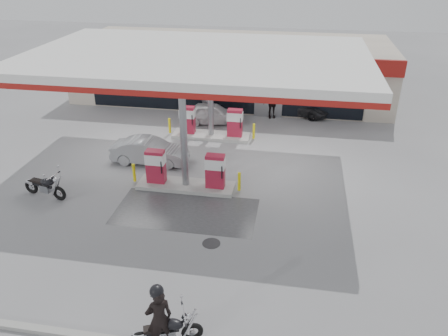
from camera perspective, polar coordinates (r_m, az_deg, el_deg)
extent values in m
plane|color=gray|center=(18.85, -6.47, -5.50)|extent=(90.00, 90.00, 0.00)
cube|color=#4C4C4F|center=(18.73, -4.99, -5.65)|extent=(6.00, 3.00, 0.00)
cylinder|color=#38383A|center=(16.85, -1.67, -9.81)|extent=(0.70, 0.70, 0.01)
cube|color=beige|center=(32.53, 1.10, 12.88)|extent=(22.00, 8.00, 4.00)
cube|color=black|center=(28.88, -0.16, 9.73)|extent=(18.00, 0.10, 2.60)
cube|color=maroon|center=(28.24, -0.19, 13.75)|extent=(22.00, 0.25, 1.00)
cube|color=navy|center=(27.88, 14.48, 12.72)|extent=(3.50, 0.12, 0.80)
cube|color=gray|center=(28.59, 5.83, 8.78)|extent=(1.80, 0.14, 2.20)
cube|color=silver|center=(21.25, -3.52, 14.08)|extent=(16.00, 10.00, 0.60)
cube|color=maroon|center=(16.69, -7.35, 9.50)|extent=(16.00, 0.12, 0.24)
cube|color=maroon|center=(26.02, -0.97, 16.21)|extent=(16.00, 0.12, 0.24)
cylinder|color=gray|center=(19.33, -5.28, 4.15)|extent=(0.32, 0.32, 5.00)
cylinder|color=gray|center=(24.80, -1.77, 9.59)|extent=(0.32, 0.32, 5.00)
cube|color=#9E9E99|center=(20.45, -4.98, -2.29)|extent=(4.50, 1.30, 0.18)
cube|color=maroon|center=(20.40, -8.89, 0.23)|extent=(0.85, 0.48, 1.60)
cube|color=maroon|center=(19.74, -1.15, -0.40)|extent=(0.85, 0.48, 1.60)
cube|color=silver|center=(20.22, -8.98, 1.24)|extent=(0.88, 0.52, 0.50)
cube|color=silver|center=(19.55, -1.16, 0.63)|extent=(0.88, 0.52, 0.50)
cylinder|color=yellow|center=(20.96, -11.67, -0.61)|extent=(0.14, 0.14, 0.90)
cylinder|color=yellow|center=(19.79, 2.00, -1.78)|extent=(0.14, 0.14, 0.90)
cube|color=#9E9E99|center=(25.68, -1.69, 4.27)|extent=(4.50, 1.30, 0.18)
cube|color=maroon|center=(25.64, -4.80, 6.30)|extent=(0.85, 0.48, 1.60)
cube|color=maroon|center=(25.12, 1.44, 5.93)|extent=(0.85, 0.48, 1.60)
cube|color=silver|center=(25.50, -4.84, 7.14)|extent=(0.88, 0.52, 0.50)
cube|color=silver|center=(24.97, 1.45, 6.78)|extent=(0.88, 0.52, 0.50)
cylinder|color=yellow|center=(26.09, -7.12, 5.52)|extent=(0.14, 0.14, 0.90)
cylinder|color=yellow|center=(25.16, 3.91, 4.83)|extent=(0.14, 0.14, 0.90)
torus|color=black|center=(13.32, -4.16, -20.56)|extent=(0.65, 0.38, 0.64)
cube|color=gray|center=(13.23, -7.33, -20.68)|extent=(0.49, 0.39, 0.32)
cube|color=black|center=(13.15, -8.10, -20.44)|extent=(0.93, 0.45, 0.09)
ellipsoid|color=black|center=(12.98, -6.68, -19.59)|extent=(0.68, 0.54, 0.30)
cube|color=black|center=(13.02, -9.14, -20.03)|extent=(0.64, 0.45, 0.11)
cylinder|color=silver|center=(12.77, -5.27, -18.45)|extent=(0.34, 0.76, 0.04)
sphere|color=silver|center=(12.87, -4.65, -18.77)|extent=(0.19, 0.19, 0.19)
cylinder|color=silver|center=(13.41, -9.78, -20.74)|extent=(0.92, 0.43, 0.09)
imported|color=black|center=(12.77, -8.47, -18.88)|extent=(0.90, 0.82, 2.07)
torus|color=black|center=(20.59, -20.70, -3.11)|extent=(0.70, 0.30, 0.69)
torus|color=black|center=(21.61, -23.84, -2.24)|extent=(0.70, 0.30, 0.69)
cube|color=gray|center=(21.02, -22.26, -2.48)|extent=(0.50, 0.36, 0.34)
cube|color=black|center=(21.08, -22.66, -2.11)|extent=(1.03, 0.33, 0.09)
ellipsoid|color=black|center=(20.74, -22.09, -1.69)|extent=(0.70, 0.49, 0.32)
cube|color=black|center=(21.15, -23.20, -1.56)|extent=(0.67, 0.40, 0.11)
cylinder|color=silver|center=(20.36, -21.55, -1.04)|extent=(0.22, 0.86, 0.04)
sphere|color=silver|center=(20.33, -21.20, -1.45)|extent=(0.21, 0.21, 0.21)
cylinder|color=silver|center=(21.54, -23.04, -2.24)|extent=(1.03, 0.31, 0.09)
imported|color=silver|center=(27.55, -1.55, 7.16)|extent=(3.95, 2.03, 1.28)
imported|color=#5E5E63|center=(28.08, -2.23, 8.25)|extent=(0.93, 1.08, 1.93)
imported|color=#919398|center=(22.73, -9.67, 2.19)|extent=(3.92, 1.37, 1.29)
imported|color=black|center=(33.38, -15.28, 9.71)|extent=(4.08, 2.80, 1.10)
imported|color=black|center=(29.53, 9.94, 8.00)|extent=(4.42, 3.22, 1.12)
imported|color=black|center=(28.51, 6.28, 8.36)|extent=(1.19, 0.75, 1.89)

